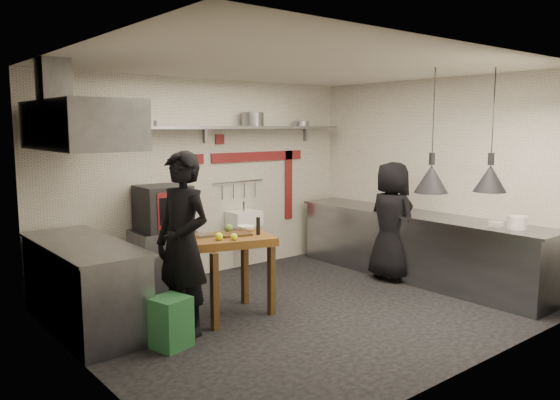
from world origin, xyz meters
TOP-DOWN VIEW (x-y plane):
  - floor at (0.00, 0.00)m, footprint 5.00×5.00m
  - ceiling at (0.00, 0.00)m, footprint 5.00×5.00m
  - wall_back at (0.00, 2.10)m, footprint 5.00×0.04m
  - wall_front at (0.00, -2.10)m, footprint 5.00×0.04m
  - wall_left at (-2.50, 0.00)m, footprint 0.04×4.20m
  - wall_right at (2.50, 0.00)m, footprint 0.04×4.20m
  - red_band_horiz at (0.95, 2.08)m, footprint 1.70×0.02m
  - red_band_vert at (1.55, 2.08)m, footprint 0.14×0.02m
  - red_tile_a at (0.25, 2.08)m, footprint 0.14×0.02m
  - red_tile_b at (-0.10, 2.08)m, footprint 0.14×0.02m
  - back_shelf at (0.00, 1.92)m, footprint 4.60×0.34m
  - shelf_bracket_left at (-1.90, 2.07)m, footprint 0.04×0.06m
  - shelf_bracket_mid at (0.00, 2.07)m, footprint 0.04×0.06m
  - shelf_bracket_right at (1.90, 2.07)m, footprint 0.04×0.06m
  - pan_far_left at (-1.54, 1.92)m, footprint 0.34×0.34m
  - pan_mid_left at (-0.95, 1.92)m, footprint 0.31×0.31m
  - stock_pot at (0.72, 1.92)m, footprint 0.38×0.38m
  - pan_right at (1.68, 1.92)m, footprint 0.28×0.28m
  - oven_stand at (-0.86, 1.81)m, footprint 0.74×0.68m
  - combi_oven at (-0.84, 1.77)m, footprint 0.63×0.59m
  - oven_door at (-0.82, 1.48)m, footprint 0.48×0.04m
  - oven_glass at (-0.84, 1.47)m, footprint 0.40×0.03m
  - hand_sink at (0.55, 1.92)m, footprint 0.46×0.34m
  - sink_tap at (0.55, 1.92)m, footprint 0.03×0.03m
  - sink_drain at (0.55, 1.88)m, footprint 0.06×0.06m
  - utensil_rail at (0.55, 2.06)m, footprint 0.90×0.02m
  - counter_right at (2.15, 0.00)m, footprint 0.70×3.80m
  - counter_right_top at (2.15, 0.00)m, footprint 0.76×3.90m
  - plate_stack at (2.12, -1.45)m, footprint 0.28×0.28m
  - small_bowl_right at (2.10, -1.20)m, footprint 0.20×0.20m
  - counter_left at (-2.15, 1.05)m, footprint 0.70×1.90m
  - counter_left_top at (-2.15, 1.05)m, footprint 0.76×2.00m
  - extractor_hood at (-2.10, 1.05)m, footprint 0.78×1.60m
  - hood_duct at (-2.35, 1.05)m, footprint 0.28×0.28m
  - green_bin at (-1.69, 0.01)m, footprint 0.41×0.41m
  - prep_table at (-0.73, 0.38)m, footprint 1.07×0.88m
  - cutting_board at (-0.66, 0.38)m, footprint 0.38×0.31m
  - pepper_mill at (-0.44, 0.25)m, footprint 0.05×0.05m
  - lemon_a at (-0.95, 0.28)m, footprint 0.10×0.10m
  - lemon_b at (-0.82, 0.18)m, footprint 0.08×0.08m
  - veg_ball at (-0.63, 0.56)m, footprint 0.13×0.13m
  - steel_tray at (-0.98, 0.51)m, footprint 0.20×0.15m
  - bowl at (-0.41, 0.52)m, footprint 0.22×0.22m
  - heat_lamp_near at (1.27, -0.83)m, footprint 0.50×0.50m
  - heat_lamp_far at (1.76, -1.28)m, footprint 0.48×0.48m
  - chef_left at (-1.40, 0.25)m, footprint 0.60×0.78m
  - chef_right at (1.85, 0.21)m, footprint 0.54×0.82m

SIDE VIEW (x-z plane):
  - floor at x=0.00m, z-range 0.00..0.00m
  - green_bin at x=-1.69m, z-range 0.00..0.50m
  - sink_drain at x=0.55m, z-range 0.01..0.67m
  - oven_stand at x=-0.86m, z-range 0.00..0.80m
  - counter_right at x=2.15m, z-range 0.00..0.90m
  - counter_left at x=-2.15m, z-range 0.00..0.90m
  - prep_table at x=-0.73m, z-range 0.00..0.92m
  - hand_sink at x=0.55m, z-range 0.67..0.89m
  - chef_right at x=1.85m, z-range 0.00..1.66m
  - counter_right_top at x=2.15m, z-range 0.90..0.93m
  - counter_left_top at x=-2.15m, z-range 0.90..0.93m
  - cutting_board at x=-0.66m, z-range 0.92..0.94m
  - steel_tray at x=-0.98m, z-range 0.92..0.95m
  - chef_left at x=-1.40m, z-range 0.00..1.89m
  - bowl at x=-0.41m, z-range 0.92..0.98m
  - small_bowl_right at x=2.10m, z-range 0.93..0.98m
  - lemon_b at x=-0.82m, z-range 0.92..1.00m
  - sink_tap at x=0.55m, z-range 0.89..1.03m
  - lemon_a at x=-0.95m, z-range 0.92..1.00m
  - veg_ball at x=-0.63m, z-range 0.92..1.02m
  - plate_stack at x=2.12m, z-range 0.93..1.08m
  - pepper_mill at x=-0.44m, z-range 0.92..1.12m
  - combi_oven at x=-0.84m, z-range 0.80..1.38m
  - oven_door at x=-0.82m, z-range 0.86..1.32m
  - oven_glass at x=-0.84m, z-range 0.92..1.26m
  - red_band_vert at x=1.55m, z-range 0.65..1.75m
  - utensil_rail at x=0.55m, z-range 1.31..1.33m
  - wall_back at x=0.00m, z-range 0.00..2.80m
  - wall_front at x=0.00m, z-range 0.00..2.80m
  - wall_left at x=-2.50m, z-range 0.00..2.80m
  - wall_right at x=2.50m, z-range 0.00..2.80m
  - red_band_horiz at x=0.95m, z-range 1.61..1.75m
  - red_tile_b at x=-0.10m, z-range 1.61..1.75m
  - red_tile_a at x=0.25m, z-range 1.88..2.02m
  - shelf_bracket_left at x=-1.90m, z-range 1.90..2.14m
  - shelf_bracket_mid at x=0.00m, z-range 1.90..2.14m
  - shelf_bracket_right at x=1.90m, z-range 1.90..2.14m
  - heat_lamp_near at x=1.27m, z-range 1.37..2.80m
  - heat_lamp_far at x=1.76m, z-range 1.38..2.80m
  - back_shelf at x=0.00m, z-range 2.10..2.14m
  - extractor_hood at x=-2.10m, z-range 1.90..2.40m
  - pan_mid_left at x=-0.95m, z-range 2.14..2.21m
  - pan_right at x=1.68m, z-range 2.14..2.22m
  - pan_far_left at x=-1.54m, z-range 2.14..2.23m
  - stock_pot at x=0.72m, z-range 2.14..2.34m
  - hood_duct at x=-2.35m, z-range 2.30..2.80m
  - ceiling at x=0.00m, z-range 2.80..2.80m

